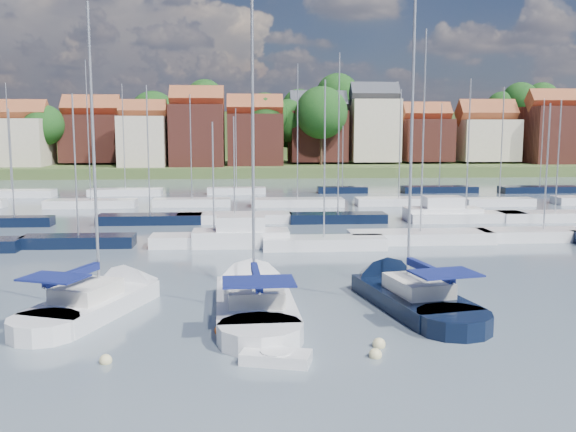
{
  "coord_description": "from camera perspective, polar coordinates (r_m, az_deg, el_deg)",
  "views": [
    {
      "loc": [
        -4.98,
        -26.33,
        8.63
      ],
      "look_at": [
        -2.26,
        14.0,
        3.03
      ],
      "focal_mm": 40.0,
      "sensor_mm": 36.0,
      "label": 1
    }
  ],
  "objects": [
    {
      "name": "ground",
      "position": [
        67.08,
        0.43,
        0.49
      ],
      "size": [
        260.0,
        260.0,
        0.0
      ],
      "primitive_type": "plane",
      "color": "#475461",
      "rests_on": "ground"
    },
    {
      "name": "buoy_g",
      "position": [
        26.19,
        8.08,
        -11.44
      ],
      "size": [
        0.53,
        0.53,
        0.53
      ],
      "primitive_type": "sphere",
      "color": "beige",
      "rests_on": "ground"
    },
    {
      "name": "sailboat_navy",
      "position": [
        33.21,
        9.77,
        -6.67
      ],
      "size": [
        5.69,
        12.73,
        17.04
      ],
      "rotation": [
        0.0,
        0.0,
        1.78
      ],
      "color": "black",
      "rests_on": "ground"
    },
    {
      "name": "buoy_c",
      "position": [
        27.73,
        -5.99,
        -10.29
      ],
      "size": [
        0.55,
        0.55,
        0.55
      ],
      "primitive_type": "sphere",
      "color": "#D85914",
      "rests_on": "ground"
    },
    {
      "name": "far_shore_town",
      "position": [
        159.21,
        -1.28,
        6.43
      ],
      "size": [
        212.46,
        90.0,
        22.27
      ],
      "color": "#46572B",
      "rests_on": "ground"
    },
    {
      "name": "marina_field",
      "position": [
        62.41,
        2.51,
        0.33
      ],
      "size": [
        79.62,
        41.41,
        15.93
      ],
      "color": "silver",
      "rests_on": "ground"
    },
    {
      "name": "buoy_d",
      "position": [
        25.06,
        7.75,
        -12.34
      ],
      "size": [
        0.51,
        0.51,
        0.51
      ],
      "primitive_type": "sphere",
      "color": "beige",
      "rests_on": "ground"
    },
    {
      "name": "tender",
      "position": [
        24.21,
        -1.07,
        -12.47
      ],
      "size": [
        2.78,
        1.8,
        0.55
      ],
      "rotation": [
        0.0,
        0.0,
        -0.26
      ],
      "color": "silver",
      "rests_on": "ground"
    },
    {
      "name": "buoy_b",
      "position": [
        25.19,
        -15.9,
        -12.47
      ],
      "size": [
        0.48,
        0.48,
        0.48
      ],
      "primitive_type": "sphere",
      "color": "beige",
      "rests_on": "ground"
    },
    {
      "name": "sailboat_centre",
      "position": [
        31.9,
        -3.15,
        -7.18
      ],
      "size": [
        3.99,
        13.36,
        17.9
      ],
      "rotation": [
        0.0,
        0.0,
        1.61
      ],
      "color": "silver",
      "rests_on": "ground"
    },
    {
      "name": "sailboat_left",
      "position": [
        32.67,
        -15.57,
        -7.09
      ],
      "size": [
        6.8,
        11.7,
        15.46
      ],
      "rotation": [
        0.0,
        0.0,
        1.21
      ],
      "color": "silver",
      "rests_on": "ground"
    },
    {
      "name": "buoy_e",
      "position": [
        34.76,
        10.11,
        -6.62
      ],
      "size": [
        0.45,
        0.45,
        0.45
      ],
      "primitive_type": "sphere",
      "color": "beige",
      "rests_on": "ground"
    }
  ]
}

